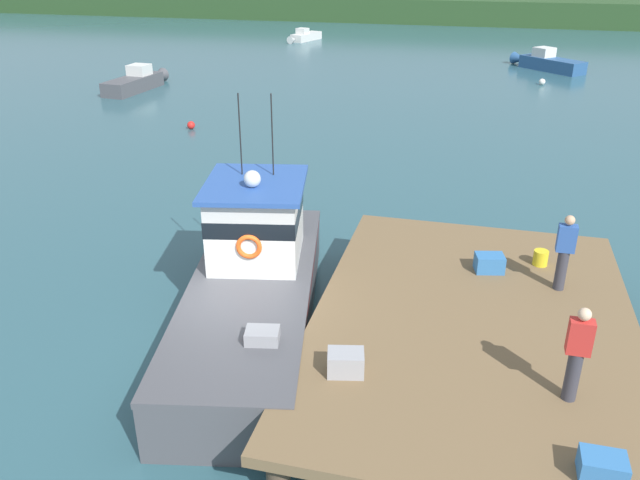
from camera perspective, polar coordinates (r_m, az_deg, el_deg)
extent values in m
plane|color=#2D5660|center=(14.08, -7.13, -8.48)|extent=(200.00, 200.00, 0.00)
cylinder|color=#4C3D2D|center=(10.16, -3.71, -20.29)|extent=(0.36, 0.36, 1.00)
cylinder|color=#4C3D2D|center=(16.77, 4.86, -0.62)|extent=(0.36, 0.36, 1.00)
cylinder|color=#4C3D2D|center=(16.84, 22.56, -2.46)|extent=(0.36, 0.36, 1.00)
cube|color=brown|center=(12.71, 13.39, -7.13)|extent=(6.00, 9.00, 0.20)
cube|color=#4C4C51|center=(13.94, -6.07, -6.10)|extent=(4.05, 8.34, 1.10)
cone|color=#4C4C51|center=(18.28, -3.84, 1.81)|extent=(1.44, 1.98, 1.10)
cube|color=#A31919|center=(13.72, -6.15, -4.49)|extent=(4.04, 8.19, 0.12)
cube|color=#4C4C51|center=(13.64, -6.18, -3.90)|extent=(4.09, 8.35, 0.12)
cube|color=silver|center=(14.34, -5.63, 1.35)|extent=(2.30, 2.54, 1.80)
cube|color=black|center=(14.21, -5.68, 2.52)|extent=(2.33, 2.56, 0.36)
cube|color=#2D56A8|center=(13.99, -5.79, 4.92)|extent=(2.60, 2.88, 0.10)
sphere|color=white|center=(13.63, -6.01, 5.40)|extent=(0.36, 0.36, 0.36)
cylinder|color=black|center=(14.22, -7.08, 9.22)|extent=(0.03, 0.03, 1.80)
cylinder|color=black|center=(14.12, -4.24, 9.23)|extent=(0.03, 0.03, 1.80)
cube|color=#939399|center=(11.64, -5.11, -8.67)|extent=(0.68, 0.55, 0.36)
torus|color=orange|center=(11.39, -10.31, -10.61)|extent=(0.66, 0.66, 0.12)
torus|color=#EA5119|center=(13.31, -6.31, -0.61)|extent=(0.55, 0.21, 0.54)
cube|color=#3370B2|center=(9.79, 23.71, -17.91)|extent=(0.60, 0.44, 0.34)
cube|color=#9E9EA3|center=(10.80, 2.28, -10.78)|extent=(0.68, 0.56, 0.40)
cube|color=#3370B2|center=(14.40, 14.75, -1.98)|extent=(0.68, 0.56, 0.38)
cylinder|color=yellow|center=(15.00, 18.92, -1.50)|extent=(0.32, 0.32, 0.34)
cylinder|color=#383842|center=(10.84, 21.42, -11.11)|extent=(0.22, 0.22, 0.86)
cube|color=red|center=(10.46, 22.02, -7.94)|extent=(0.36, 0.22, 0.56)
sphere|color=beige|center=(10.27, 22.37, -6.10)|extent=(0.20, 0.20, 0.20)
cylinder|color=#383842|center=(14.00, 20.55, -2.50)|extent=(0.22, 0.22, 0.86)
cube|color=#2D56A8|center=(13.71, 20.99, 0.14)|extent=(0.36, 0.22, 0.56)
sphere|color=tan|center=(13.56, 21.23, 1.64)|extent=(0.20, 0.20, 0.20)
cube|color=#285184|center=(46.24, 19.83, 14.39)|extent=(4.14, 4.02, 0.80)
cone|color=#285184|center=(47.96, 17.24, 15.06)|extent=(1.34, 1.33, 0.80)
cube|color=silver|center=(46.60, 19.21, 15.42)|extent=(1.56, 1.56, 0.60)
cube|color=#4C4C51|center=(38.88, -16.19, 13.09)|extent=(1.69, 4.35, 0.77)
cone|color=#4C4C51|center=(41.06, -14.09, 13.90)|extent=(0.86, 1.12, 0.77)
cube|color=silver|center=(39.36, -15.70, 14.29)|extent=(1.16, 1.15, 0.58)
cube|color=silver|center=(57.86, -1.22, 17.53)|extent=(2.01, 3.54, 0.61)
cone|color=silver|center=(56.11, -2.43, 17.28)|extent=(0.83, 0.99, 0.61)
cube|color=silver|center=(57.30, -1.56, 18.00)|extent=(1.07, 1.06, 0.46)
sphere|color=silver|center=(41.31, 19.05, 13.09)|extent=(0.37, 0.37, 0.37)
sphere|color=red|center=(30.11, -11.33, 9.93)|extent=(0.35, 0.35, 0.35)
cube|color=#284723|center=(73.30, 11.39, 19.34)|extent=(120.00, 8.00, 2.40)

